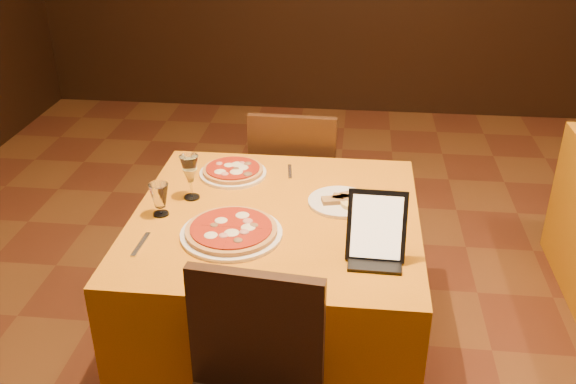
# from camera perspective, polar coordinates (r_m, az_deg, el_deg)

# --- Properties ---
(main_table) EXTENTS (1.10, 1.10, 0.75)m
(main_table) POSITION_cam_1_polar(r_m,az_deg,el_deg) (2.68, -1.03, -8.98)
(main_table) COLOR orange
(main_table) RESTS_ON floor
(chair_main_far) EXTENTS (0.48, 0.48, 0.91)m
(chair_main_far) POSITION_cam_1_polar(r_m,az_deg,el_deg) (3.35, 0.75, 0.59)
(chair_main_far) COLOR black
(chair_main_far) RESTS_ON floor
(pizza_near) EXTENTS (0.37, 0.37, 0.03)m
(pizza_near) POSITION_cam_1_polar(r_m,az_deg,el_deg) (2.34, -5.06, -3.54)
(pizza_near) COLOR white
(pizza_near) RESTS_ON main_table
(pizza_far) EXTENTS (0.29, 0.29, 0.03)m
(pizza_far) POSITION_cam_1_polar(r_m,az_deg,el_deg) (2.79, -4.91, 1.81)
(pizza_far) COLOR white
(pizza_far) RESTS_ON main_table
(cutlet_dish) EXTENTS (0.26, 0.26, 0.03)m
(cutlet_dish) POSITION_cam_1_polar(r_m,az_deg,el_deg) (2.56, 4.68, -0.76)
(cutlet_dish) COLOR white
(cutlet_dish) RESTS_ON main_table
(wine_glass) EXTENTS (0.09, 0.09, 0.19)m
(wine_glass) POSITION_cam_1_polar(r_m,az_deg,el_deg) (2.58, -8.68, 1.34)
(wine_glass) COLOR #ECE686
(wine_glass) RESTS_ON main_table
(water_glass) EXTENTS (0.07, 0.07, 0.13)m
(water_glass) POSITION_cam_1_polar(r_m,az_deg,el_deg) (2.49, -11.34, -0.67)
(water_glass) COLOR silver
(water_glass) RESTS_ON main_table
(tablet) EXTENTS (0.20, 0.11, 0.24)m
(tablet) POSITION_cam_1_polar(r_m,az_deg,el_deg) (2.19, 7.88, -3.00)
(tablet) COLOR black
(tablet) RESTS_ON main_table
(knife) EXTENTS (0.04, 0.23, 0.01)m
(knife) POSITION_cam_1_polar(r_m,az_deg,el_deg) (2.34, -2.16, -3.88)
(knife) COLOR #B4B4BB
(knife) RESTS_ON main_table
(fork_near) EXTENTS (0.03, 0.16, 0.01)m
(fork_near) POSITION_cam_1_polar(r_m,az_deg,el_deg) (2.34, -12.95, -4.56)
(fork_near) COLOR silver
(fork_near) RESTS_ON main_table
(fork_far) EXTENTS (0.03, 0.14, 0.01)m
(fork_far) POSITION_cam_1_polar(r_m,az_deg,el_deg) (2.81, 0.17, 1.82)
(fork_far) COLOR #BBBBC2
(fork_far) RESTS_ON main_table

